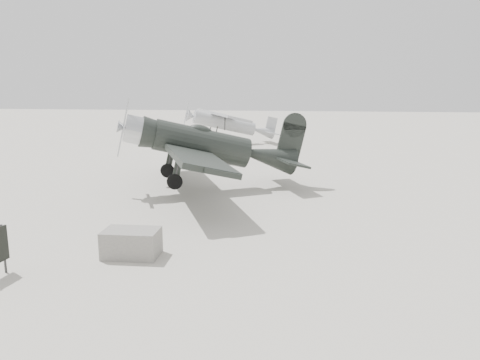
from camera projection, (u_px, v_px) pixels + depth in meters
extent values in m
plane|color=#AFA89B|center=(262.00, 231.00, 17.42)|extent=(160.00, 160.00, 0.00)
cylinder|color=black|center=(202.00, 145.00, 23.61)|extent=(5.05, 3.29, 1.54)
cone|color=black|center=(270.00, 142.00, 24.53)|extent=(3.19, 2.43, 1.43)
cylinder|color=#BBBDC0|center=(134.00, 147.00, 22.75)|extent=(1.44, 1.64, 1.36)
cone|color=#BBBDC0|center=(120.00, 148.00, 22.58)|extent=(0.59, 0.72, 0.62)
cube|color=#BBBDC0|center=(122.00, 148.00, 22.60)|extent=(0.14, 0.21, 2.86)
ellipsoid|color=black|center=(197.00, 132.00, 23.42)|extent=(1.40, 1.16, 0.51)
cube|color=black|center=(187.00, 153.00, 23.49)|extent=(7.25, 13.04, 0.24)
cube|color=black|center=(286.00, 140.00, 24.75)|extent=(2.91, 4.72, 0.11)
cube|color=black|center=(289.00, 122.00, 24.60)|extent=(1.26, 0.61, 1.98)
cylinder|color=black|center=(183.00, 189.00, 22.28)|extent=(0.76, 0.45, 0.75)
cylinder|color=black|center=(175.00, 177.00, 25.08)|extent=(0.76, 0.45, 0.75)
cylinder|color=#333333|center=(183.00, 174.00, 22.13)|extent=(0.16, 0.16, 1.54)
cylinder|color=#333333|center=(175.00, 164.00, 24.94)|extent=(0.16, 0.16, 1.54)
cylinder|color=black|center=(290.00, 150.00, 24.92)|extent=(0.26, 0.17, 0.24)
cylinder|color=#95989A|center=(224.00, 123.00, 41.94)|extent=(5.61, 3.39, 1.19)
cone|color=#95989A|center=(264.00, 122.00, 42.99)|extent=(2.22, 1.78, 1.08)
cone|color=#95989A|center=(190.00, 124.00, 41.06)|extent=(1.05, 1.29, 1.12)
cube|color=#95989A|center=(185.00, 124.00, 40.94)|extent=(0.11, 0.16, 2.38)
cube|color=#95989A|center=(220.00, 116.00, 41.68)|extent=(6.75, 11.68, 0.19)
cube|color=#95989A|center=(270.00, 121.00, 43.13)|extent=(2.40, 3.75, 0.09)
cube|color=#95989A|center=(271.00, 114.00, 43.02)|extent=(0.92, 0.48, 1.40)
cylinder|color=black|center=(218.00, 143.00, 40.91)|extent=(0.61, 0.39, 0.61)
cylinder|color=black|center=(212.00, 140.00, 43.14)|extent=(0.61, 0.39, 0.61)
cylinder|color=#333333|center=(218.00, 136.00, 40.79)|extent=(0.13, 0.13, 1.30)
cylinder|color=#333333|center=(212.00, 133.00, 43.02)|extent=(0.13, 0.13, 1.30)
cylinder|color=black|center=(272.00, 125.00, 43.27)|extent=(0.21, 0.15, 0.19)
cube|color=slate|center=(131.00, 243.00, 14.79)|extent=(1.77, 1.14, 0.87)
cylinder|color=#333333|center=(4.00, 249.00, 13.43)|extent=(0.07, 0.07, 1.46)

